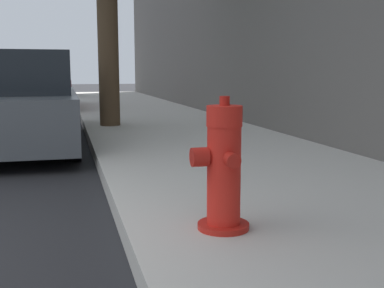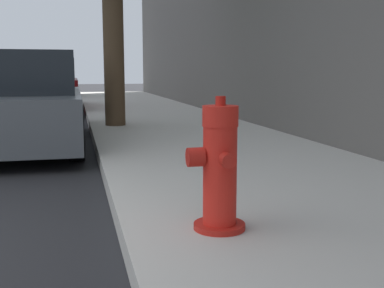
{
  "view_description": "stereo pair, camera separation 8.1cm",
  "coord_description": "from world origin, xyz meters",
  "views": [
    {
      "loc": [
        1.74,
        -2.72,
        1.11
      ],
      "look_at": [
        2.77,
        1.16,
        0.5
      ],
      "focal_mm": 45.0,
      "sensor_mm": 36.0,
      "label": 1
    },
    {
      "loc": [
        1.82,
        -2.74,
        1.11
      ],
      "look_at": [
        2.77,
        1.16,
        0.5
      ],
      "focal_mm": 45.0,
      "sensor_mm": 36.0,
      "label": 2
    }
  ],
  "objects": [
    {
      "name": "parked_car_far",
      "position": [
        0.92,
        16.73,
        0.64
      ],
      "size": [
        1.79,
        4.43,
        1.31
      ],
      "color": "#B7B7BC",
      "rests_on": "ground_plane"
    },
    {
      "name": "fire_hydrant",
      "position": [
        2.64,
        -0.04,
        0.53
      ],
      "size": [
        0.36,
        0.37,
        0.81
      ],
      "color": "red",
      "rests_on": "sidewalk_slab"
    },
    {
      "name": "sidewalk_slab",
      "position": [
        3.52,
        0.0,
        0.08
      ],
      "size": [
        2.92,
        40.0,
        0.16
      ],
      "color": "beige",
      "rests_on": "ground_plane"
    },
    {
      "name": "parked_car_near",
      "position": [
        0.98,
        4.65,
        0.66
      ],
      "size": [
        1.88,
        4.32,
        1.37
      ],
      "color": "#4C5156",
      "rests_on": "ground_plane"
    },
    {
      "name": "parked_car_mid",
      "position": [
        1.05,
        10.58,
        0.69
      ],
      "size": [
        1.75,
        3.88,
        1.43
      ],
      "color": "maroon",
      "rests_on": "ground_plane"
    }
  ]
}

